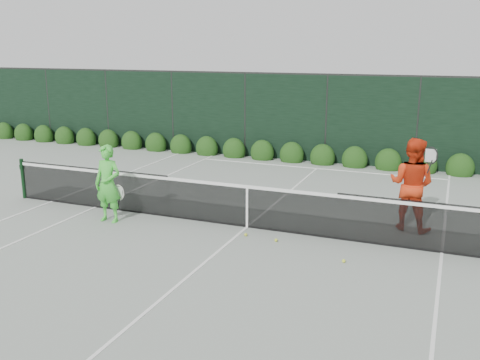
% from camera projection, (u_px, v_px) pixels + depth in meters
% --- Properties ---
extents(ground, '(80.00, 80.00, 0.00)m').
position_uv_depth(ground, '(247.00, 227.00, 12.00)').
color(ground, gray).
rests_on(ground, ground).
extents(tennis_net, '(12.90, 0.10, 1.07)m').
position_uv_depth(tennis_net, '(246.00, 205.00, 11.88)').
color(tennis_net, '#103217').
rests_on(tennis_net, ground).
extents(player_woman, '(0.68, 0.43, 1.79)m').
position_uv_depth(player_woman, '(108.00, 184.00, 12.21)').
color(player_woman, '#44D03D').
rests_on(player_woman, ground).
extents(player_man, '(1.16, 1.00, 2.05)m').
position_uv_depth(player_man, '(412.00, 184.00, 11.66)').
color(player_man, red).
rests_on(player_man, ground).
extents(court_lines, '(11.03, 23.83, 0.01)m').
position_uv_depth(court_lines, '(247.00, 227.00, 12.00)').
color(court_lines, white).
rests_on(court_lines, ground).
extents(windscreen_fence, '(32.00, 21.07, 3.06)m').
position_uv_depth(windscreen_fence, '(190.00, 192.00, 9.19)').
color(windscreen_fence, black).
rests_on(windscreen_fence, ground).
extents(hedge_row, '(31.66, 0.65, 0.94)m').
position_uv_depth(hedge_row, '(322.00, 157.00, 18.37)').
color(hedge_row, '#14330E').
rests_on(hedge_row, ground).
extents(tennis_balls, '(2.30, 0.72, 0.07)m').
position_uv_depth(tennis_balls, '(286.00, 245.00, 10.86)').
color(tennis_balls, '#CAD930').
rests_on(tennis_balls, ground).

